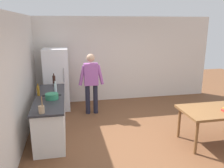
# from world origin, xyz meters

# --- Properties ---
(ground_plane) EXTENTS (14.00, 14.00, 0.00)m
(ground_plane) POSITION_xyz_m (0.00, 0.00, 0.00)
(ground_plane) COLOR brown
(wall_back) EXTENTS (6.40, 0.12, 2.70)m
(wall_back) POSITION_xyz_m (0.00, 3.00, 1.35)
(wall_back) COLOR silver
(wall_back) RESTS_ON ground_plane
(wall_left) EXTENTS (0.12, 5.60, 2.70)m
(wall_left) POSITION_xyz_m (-2.60, 0.20, 1.35)
(wall_left) COLOR silver
(wall_left) RESTS_ON ground_plane
(kitchen_counter) EXTENTS (0.64, 2.20, 0.90)m
(kitchen_counter) POSITION_xyz_m (-2.00, 0.80, 0.45)
(kitchen_counter) COLOR white
(kitchen_counter) RESTS_ON ground_plane
(refrigerator) EXTENTS (0.70, 0.67, 1.80)m
(refrigerator) POSITION_xyz_m (-1.90, 2.40, 0.90)
(refrigerator) COLOR white
(refrigerator) RESTS_ON ground_plane
(person) EXTENTS (0.70, 0.22, 1.70)m
(person) POSITION_xyz_m (-0.95, 1.85, 0.98)
(person) COLOR #1E1E2D
(person) RESTS_ON ground_plane
(dining_table) EXTENTS (1.40, 0.90, 0.75)m
(dining_table) POSITION_xyz_m (1.40, -0.30, 0.67)
(dining_table) COLOR brown
(dining_table) RESTS_ON ground_plane
(cooking_pot) EXTENTS (0.40, 0.28, 0.12)m
(cooking_pot) POSITION_xyz_m (-1.94, 0.62, 0.96)
(cooking_pot) COLOR #2D845B
(cooking_pot) RESTS_ON kitchen_counter
(utensil_jar) EXTENTS (0.11, 0.11, 0.32)m
(utensil_jar) POSITION_xyz_m (-2.08, -0.18, 0.98)
(utensil_jar) COLOR tan
(utensil_jar) RESTS_ON kitchen_counter
(bottle_water_clear) EXTENTS (0.07, 0.07, 0.30)m
(bottle_water_clear) POSITION_xyz_m (-1.88, 1.00, 1.03)
(bottle_water_clear) COLOR silver
(bottle_water_clear) RESTS_ON kitchen_counter
(bottle_oil_amber) EXTENTS (0.06, 0.06, 0.28)m
(bottle_oil_amber) POSITION_xyz_m (-2.25, 0.93, 1.02)
(bottle_oil_amber) COLOR #996619
(bottle_oil_amber) RESTS_ON kitchen_counter
(bottle_wine_dark) EXTENTS (0.08, 0.08, 0.34)m
(bottle_wine_dark) POSITION_xyz_m (-1.93, 1.68, 1.05)
(bottle_wine_dark) COLOR black
(bottle_wine_dark) RESTS_ON kitchen_counter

